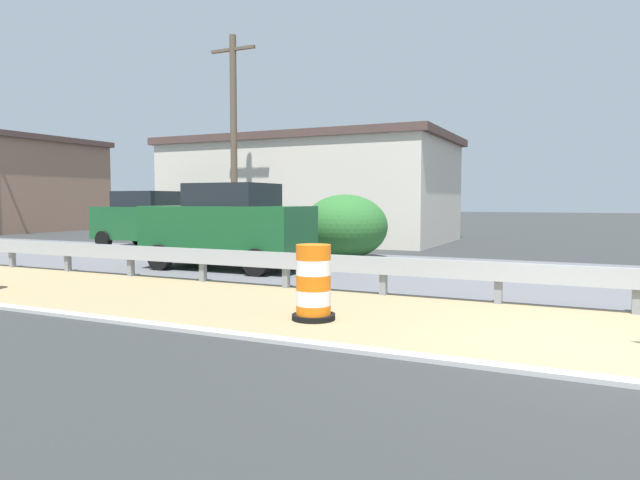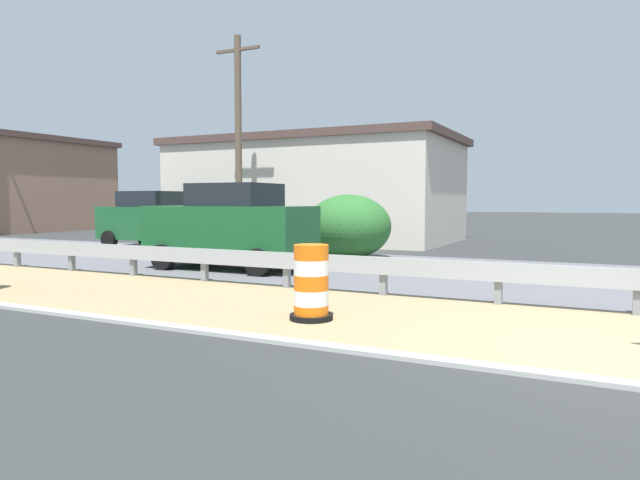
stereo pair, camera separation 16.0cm
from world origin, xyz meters
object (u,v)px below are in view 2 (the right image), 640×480
object	(u,v)px
traffic_barrel_nearest	(311,286)
utility_pole_near	(238,139)
car_lead_near_lane	(231,227)
car_trailing_near_lane	(154,220)

from	to	relation	value
traffic_barrel_nearest	utility_pole_near	world-z (taller)	utility_pole_near
traffic_barrel_nearest	car_lead_near_lane	world-z (taller)	car_lead_near_lane
car_lead_near_lane	traffic_barrel_nearest	bearing A→B (deg)	134.46
traffic_barrel_nearest	car_trailing_near_lane	xyz separation A→B (m)	(8.54, 10.81, 0.53)
traffic_barrel_nearest	car_lead_near_lane	xyz separation A→B (m)	(4.57, 4.64, 0.58)
car_lead_near_lane	car_trailing_near_lane	xyz separation A→B (m)	(3.97, 6.17, -0.04)
car_trailing_near_lane	traffic_barrel_nearest	bearing A→B (deg)	-37.49
traffic_barrel_nearest	utility_pole_near	size ratio (longest dim) A/B	0.14
car_lead_near_lane	utility_pole_near	distance (m)	6.92
traffic_barrel_nearest	car_lead_near_lane	bearing A→B (deg)	45.42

